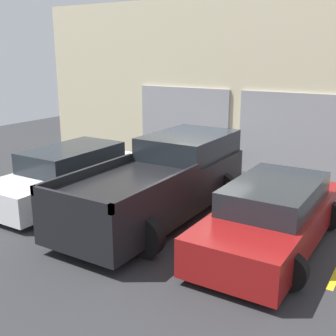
{
  "coord_description": "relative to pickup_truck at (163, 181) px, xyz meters",
  "views": [
    {
      "loc": [
        5.05,
        -9.56,
        3.74
      ],
      "look_at": [
        0.0,
        -1.42,
        1.1
      ],
      "focal_mm": 45.0,
      "sensor_mm": 36.0,
      "label": 1
    }
  ],
  "objects": [
    {
      "name": "parking_stripe_left",
      "position": [
        -1.36,
        -0.26,
        -0.84
      ],
      "size": [
        0.12,
        2.2,
        0.01
      ],
      "primitive_type": "cube",
      "color": "gold",
      "rests_on": "ground"
    },
    {
      "name": "parking_stripe_far_left",
      "position": [
        -4.08,
        -0.26,
        -0.84
      ],
      "size": [
        0.12,
        2.2,
        0.01
      ],
      "primitive_type": "cube",
      "color": "gold",
      "rests_on": "ground"
    },
    {
      "name": "ground_plane",
      "position": [
        0.0,
        1.66,
        -0.84
      ],
      "size": [
        28.0,
        28.0,
        0.0
      ],
      "primitive_type": "plane",
      "color": "#2D2D30"
    },
    {
      "name": "parking_stripe_centre",
      "position": [
        1.36,
        -0.26,
        -0.84
      ],
      "size": [
        0.12,
        2.2,
        0.01
      ],
      "primitive_type": "cube",
      "color": "gold",
      "rests_on": "ground"
    },
    {
      "name": "shophouse_building",
      "position": [
        -0.0,
        4.95,
        1.85
      ],
      "size": [
        16.21,
        0.68,
        5.46
      ],
      "color": "beige",
      "rests_on": "ground"
    },
    {
      "name": "sedan_side",
      "position": [
        2.72,
        -0.23,
        -0.22
      ],
      "size": [
        2.17,
        4.6,
        1.31
      ],
      "color": "maroon",
      "rests_on": "ground"
    },
    {
      "name": "pickup_truck",
      "position": [
        0.0,
        0.0,
        0.0
      ],
      "size": [
        2.5,
        5.51,
        1.76
      ],
      "color": "black",
      "rests_on": "ground"
    },
    {
      "name": "sedan_white",
      "position": [
        -2.72,
        -0.23,
        -0.21
      ],
      "size": [
        2.1,
        4.7,
        1.35
      ],
      "color": "white",
      "rests_on": "ground"
    }
  ]
}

